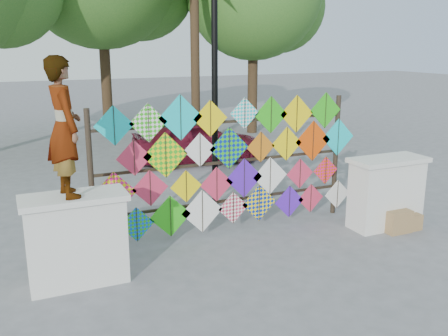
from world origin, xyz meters
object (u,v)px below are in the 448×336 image
Objects in this scene: kite_rack at (232,164)px; sedan at (197,141)px; vendor_woman at (64,128)px; lamppost at (215,73)px.

sedan is at bearing 75.46° from kite_rack.
vendor_woman is 3.79m from lamppost.
vendor_woman is (-2.82, -0.93, 0.96)m from kite_rack.
sedan is (4.15, 6.04, -1.58)m from vendor_woman.
kite_rack is at bearing 170.85° from sedan.
kite_rack is 3.12m from vendor_woman.
kite_rack is 1.38× the size of sedan.
vendor_woman is at bearing -144.19° from lamppost.
lamppost reaches higher than sedan.
kite_rack is at bearing -100.13° from lamppost.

